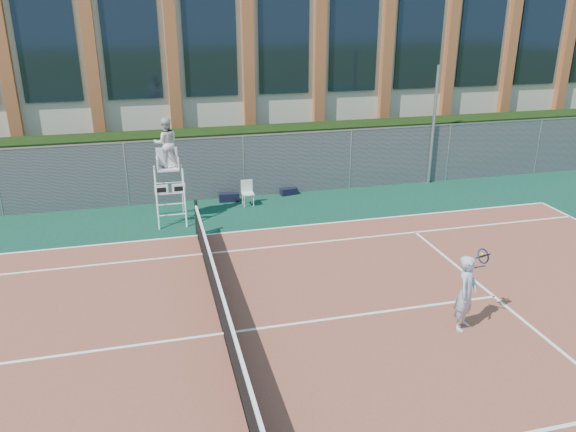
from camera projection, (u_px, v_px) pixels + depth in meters
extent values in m
plane|color=#233814|center=(224.00, 335.00, 11.75)|extent=(120.00, 120.00, 0.00)
cube|color=#0C3724|center=(218.00, 311.00, 12.65)|extent=(36.00, 20.00, 0.01)
cube|color=brown|center=(224.00, 334.00, 11.74)|extent=(23.77, 10.97, 0.02)
cylinder|color=black|center=(197.00, 218.00, 16.63)|extent=(0.10, 0.10, 1.10)
cube|color=black|center=(223.00, 315.00, 11.59)|extent=(0.03, 11.00, 0.86)
cube|color=white|center=(222.00, 296.00, 11.43)|extent=(0.06, 11.20, 0.07)
cube|color=black|center=(184.00, 162.00, 20.43)|extent=(40.00, 1.40, 2.20)
cube|color=beige|center=(167.00, 60.00, 26.66)|extent=(44.00, 10.00, 8.00)
cylinder|color=#9EA0A5|center=(433.00, 126.00, 20.97)|extent=(0.12, 0.12, 4.44)
cylinder|color=white|center=(157.00, 201.00, 17.12)|extent=(0.05, 0.50, 1.81)
cylinder|color=white|center=(185.00, 198.00, 17.31)|extent=(0.05, 0.50, 1.81)
cylinder|color=white|center=(156.00, 191.00, 17.96)|extent=(0.05, 0.50, 1.81)
cylinder|color=white|center=(182.00, 189.00, 18.15)|extent=(0.05, 0.50, 1.81)
cube|color=white|center=(168.00, 168.00, 17.33)|extent=(0.65, 0.56, 0.06)
cube|color=white|center=(167.00, 156.00, 17.45)|extent=(0.65, 0.05, 0.56)
cube|color=white|center=(161.00, 190.00, 17.13)|extent=(0.41, 0.03, 0.32)
cube|color=white|center=(179.00, 189.00, 17.25)|extent=(0.41, 0.03, 0.32)
imported|color=silver|center=(166.00, 143.00, 17.09)|extent=(0.80, 0.65, 1.53)
cube|color=silver|center=(248.00, 194.00, 19.14)|extent=(0.40, 0.40, 0.04)
cube|color=silver|center=(247.00, 186.00, 19.22)|extent=(0.40, 0.05, 0.43)
cylinder|color=silver|center=(244.00, 202.00, 19.03)|extent=(0.03, 0.03, 0.40)
cylinder|color=silver|center=(254.00, 201.00, 19.11)|extent=(0.03, 0.03, 0.40)
cylinder|color=silver|center=(243.00, 199.00, 19.32)|extent=(0.03, 0.03, 0.40)
cylinder|color=silver|center=(252.00, 198.00, 19.40)|extent=(0.03, 0.03, 0.40)
cube|color=black|center=(229.00, 197.00, 19.63)|extent=(0.71, 0.31, 0.30)
cube|color=black|center=(289.00, 191.00, 20.33)|extent=(0.64, 0.35, 0.24)
imported|color=#ABB7CD|center=(466.00, 293.00, 11.66)|extent=(0.72, 0.69, 1.66)
torus|color=#142A4B|center=(483.00, 256.00, 11.72)|extent=(0.38, 0.30, 0.30)
sphere|color=#CCE533|center=(482.00, 254.00, 11.92)|extent=(0.07, 0.07, 0.07)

